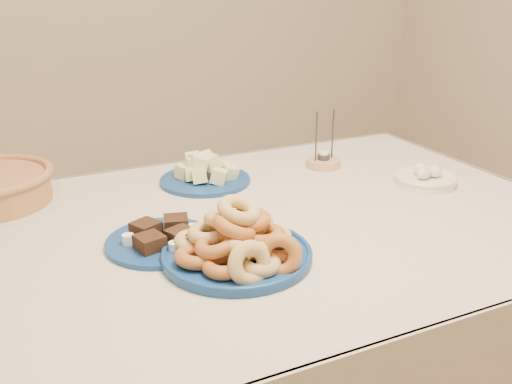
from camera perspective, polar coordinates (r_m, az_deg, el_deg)
dining_table at (r=1.48m, az=-0.84°, el=-6.84°), size 1.71×1.11×0.75m
donut_platter at (r=1.23m, az=-1.80°, el=-5.24°), size 0.34×0.34×0.15m
melon_plate at (r=1.71m, az=-5.14°, el=1.81°), size 0.32×0.32×0.09m
brownie_plate at (r=1.33m, az=-9.33°, el=-4.64°), size 0.29×0.29×0.05m
candle_holder at (r=1.85m, az=6.75°, el=3.04°), size 0.12×0.12×0.18m
egg_bowl at (r=1.76m, az=16.56°, el=1.34°), size 0.22×0.22×0.06m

